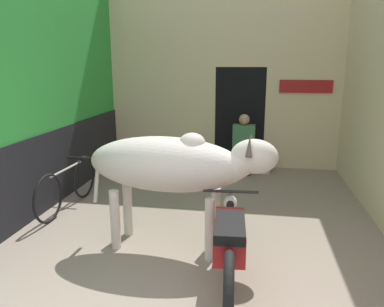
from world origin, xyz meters
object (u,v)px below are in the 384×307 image
object	(u,v)px
motorcycle_near	(229,243)
plastic_stool	(265,162)
bicycle	(68,186)
shopkeeper_seated	(243,143)
cow	(173,165)

from	to	relation	value
motorcycle_near	plastic_stool	size ratio (longest dim) A/B	5.11
bicycle	shopkeeper_seated	bearing A→B (deg)	42.10
bicycle	plastic_stool	bearing A→B (deg)	38.76
motorcycle_near	shopkeeper_seated	size ratio (longest dim) A/B	1.74
cow	motorcycle_near	world-z (taller)	cow
plastic_stool	shopkeeper_seated	bearing A→B (deg)	-167.29
motorcycle_near	plastic_stool	world-z (taller)	motorcycle_near
shopkeeper_seated	cow	bearing A→B (deg)	-102.28
cow	plastic_stool	xyz separation A→B (m)	(1.11, 3.23, -0.78)
bicycle	plastic_stool	size ratio (longest dim) A/B	4.27
bicycle	plastic_stool	world-z (taller)	bicycle
cow	bicycle	size ratio (longest dim) A/B	1.29
cow	plastic_stool	size ratio (longest dim) A/B	5.50
motorcycle_near	cow	bearing A→B (deg)	135.04
bicycle	plastic_stool	distance (m)	3.70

